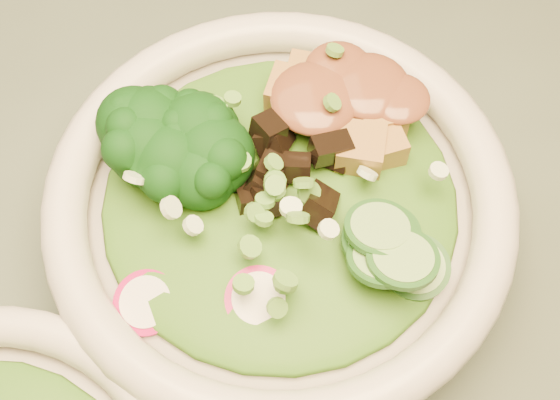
{
  "coord_description": "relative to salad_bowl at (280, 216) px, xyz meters",
  "views": [
    {
      "loc": [
        -0.2,
        -0.03,
        1.2
      ],
      "look_at": [
        -0.19,
        0.18,
        0.81
      ],
      "focal_mm": 50.0,
      "sensor_mm": 36.0,
      "label": 1
    }
  ],
  "objects": [
    {
      "name": "mushroom_heap",
      "position": [
        0.01,
        0.01,
        0.03
      ],
      "size": [
        0.08,
        0.08,
        0.04
      ],
      "primitive_type": null,
      "rotation": [
        0.0,
        0.0,
        -0.18
      ],
      "color": "black",
      "rests_on": "salad_bowl"
    },
    {
      "name": "tofu_cubes",
      "position": [
        0.04,
        0.05,
        0.03
      ],
      "size": [
        0.1,
        0.07,
        0.04
      ],
      "primitive_type": null,
      "rotation": [
        0.0,
        0.0,
        -0.18
      ],
      "color": "#A67837",
      "rests_on": "salad_bowl"
    },
    {
      "name": "radish_slices",
      "position": [
        -0.04,
        -0.06,
        0.02
      ],
      "size": [
        0.11,
        0.06,
        0.02
      ],
      "primitive_type": null,
      "rotation": [
        0.0,
        0.0,
        -0.18
      ],
      "color": "#B30D52",
      "rests_on": "salad_bowl"
    },
    {
      "name": "lettuce_bed",
      "position": [
        0.0,
        0.0,
        0.02
      ],
      "size": [
        0.2,
        0.2,
        0.02
      ],
      "primitive_type": "ellipsoid",
      "color": "#2B5E13",
      "rests_on": "salad_bowl"
    },
    {
      "name": "peanut_sauce",
      "position": [
        0.04,
        0.05,
        0.05
      ],
      "size": [
        0.07,
        0.06,
        0.02
      ],
      "primitive_type": "ellipsoid",
      "color": "brown",
      "rests_on": "tofu_cubes"
    },
    {
      "name": "cucumber_slices",
      "position": [
        0.05,
        -0.04,
        0.03
      ],
      "size": [
        0.08,
        0.08,
        0.04
      ],
      "primitive_type": null,
      "rotation": [
        0.0,
        0.0,
        -0.18
      ],
      "color": "#81BA67",
      "rests_on": "salad_bowl"
    },
    {
      "name": "salad_bowl",
      "position": [
        0.0,
        0.0,
        0.0
      ],
      "size": [
        0.27,
        0.27,
        0.07
      ],
      "rotation": [
        0.0,
        0.0,
        -0.18
      ],
      "color": "silver",
      "rests_on": "dining_table"
    },
    {
      "name": "scallion_garnish",
      "position": [
        0.0,
        0.0,
        0.04
      ],
      "size": [
        0.19,
        0.19,
        0.02
      ],
      "primitive_type": null,
      "color": "#5E9A36",
      "rests_on": "salad_bowl"
    },
    {
      "name": "broccoli_florets",
      "position": [
        -0.05,
        0.03,
        0.04
      ],
      "size": [
        0.09,
        0.08,
        0.04
      ],
      "primitive_type": null,
      "rotation": [
        0.0,
        0.0,
        -0.18
      ],
      "color": "black",
      "rests_on": "salad_bowl"
    }
  ]
}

